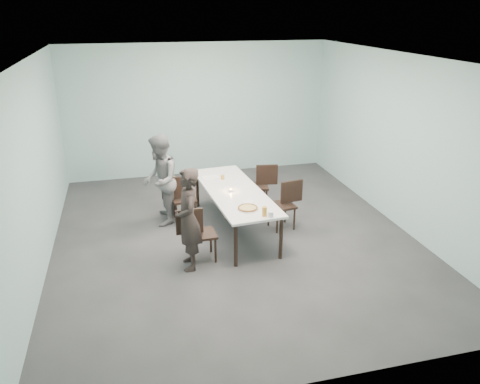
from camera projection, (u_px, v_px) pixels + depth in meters
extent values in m
plane|color=#333335|center=(234.00, 237.00, 8.10)|extent=(7.00, 7.00, 0.00)
cube|color=#A0C9C9|center=(198.00, 110.00, 10.71)|extent=(6.00, 0.02, 3.00)
cube|color=#A0C9C9|center=(319.00, 259.00, 4.40)|extent=(6.00, 0.02, 3.00)
cube|color=#A0C9C9|center=(35.00, 168.00, 6.87)|extent=(0.02, 7.00, 3.00)
cube|color=#A0C9C9|center=(399.00, 141.00, 8.23)|extent=(0.02, 7.00, 3.00)
cube|color=white|center=(233.00, 58.00, 7.00)|extent=(6.00, 7.00, 0.02)
cube|color=white|center=(234.00, 191.00, 8.10)|extent=(1.10, 2.66, 0.04)
cylinder|color=black|center=(236.00, 245.00, 7.05)|extent=(0.06, 0.06, 0.71)
cylinder|color=black|center=(197.00, 190.00, 9.20)|extent=(0.06, 0.06, 0.71)
cylinder|color=black|center=(281.00, 238.00, 7.27)|extent=(0.06, 0.06, 0.71)
cylinder|color=black|center=(233.00, 185.00, 9.42)|extent=(0.06, 0.06, 0.71)
cube|color=black|center=(202.00, 234.00, 7.24)|extent=(0.43, 0.43, 0.04)
cube|color=black|center=(189.00, 221.00, 7.10)|extent=(0.42, 0.05, 0.40)
cylinder|color=black|center=(194.00, 254.00, 7.13)|extent=(0.04, 0.04, 0.41)
cylinder|color=black|center=(190.00, 243.00, 7.43)|extent=(0.04, 0.04, 0.41)
cylinder|color=black|center=(216.00, 251.00, 7.21)|extent=(0.04, 0.04, 0.41)
cylinder|color=black|center=(211.00, 241.00, 7.52)|extent=(0.04, 0.04, 0.41)
cube|color=black|center=(184.00, 199.00, 8.56)|extent=(0.42, 0.42, 0.04)
cube|color=black|center=(173.00, 188.00, 8.43)|extent=(0.42, 0.04, 0.40)
cylinder|color=black|center=(177.00, 215.00, 8.45)|extent=(0.04, 0.04, 0.41)
cylinder|color=black|center=(175.00, 208.00, 8.76)|extent=(0.04, 0.04, 0.41)
cylinder|color=black|center=(195.00, 213.00, 8.53)|extent=(0.04, 0.04, 0.41)
cylinder|color=black|center=(193.00, 206.00, 8.83)|extent=(0.04, 0.04, 0.41)
cube|color=black|center=(282.00, 206.00, 8.28)|extent=(0.48, 0.48, 0.04)
cube|color=black|center=(292.00, 191.00, 8.26)|extent=(0.42, 0.10, 0.40)
cylinder|color=black|center=(285.00, 212.00, 8.57)|extent=(0.04, 0.04, 0.41)
cylinder|color=black|center=(294.00, 219.00, 8.28)|extent=(0.04, 0.04, 0.41)
cylinder|color=black|center=(269.00, 215.00, 8.45)|extent=(0.04, 0.04, 0.41)
cylinder|color=black|center=(277.00, 222.00, 8.16)|extent=(0.04, 0.04, 0.41)
cube|color=black|center=(257.00, 186.00, 9.16)|extent=(0.48, 0.48, 0.04)
cube|color=black|center=(267.00, 175.00, 9.09)|extent=(0.42, 0.11, 0.40)
cylinder|color=black|center=(264.00, 194.00, 9.42)|extent=(0.04, 0.04, 0.41)
cylinder|color=black|center=(266.00, 200.00, 9.10)|extent=(0.04, 0.04, 0.41)
cylinder|color=black|center=(248.00, 194.00, 9.39)|extent=(0.04, 0.04, 0.41)
cylinder|color=black|center=(249.00, 201.00, 9.08)|extent=(0.04, 0.04, 0.41)
imported|color=black|center=(188.00, 219.00, 6.89)|extent=(0.40, 0.59, 1.58)
imported|color=slate|center=(160.00, 180.00, 8.36)|extent=(0.74, 0.89, 1.64)
cylinder|color=white|center=(248.00, 209.00, 7.34)|extent=(0.34, 0.34, 0.01)
cylinder|color=#CDBB74|center=(248.00, 208.00, 7.33)|extent=(0.30, 0.30, 0.01)
torus|color=brown|center=(248.00, 208.00, 7.33)|extent=(0.32, 0.32, 0.03)
cylinder|color=white|center=(248.00, 202.00, 7.60)|extent=(0.18, 0.18, 0.01)
cylinder|color=#BF8529|center=(264.00, 212.00, 7.07)|extent=(0.08, 0.08, 0.15)
cylinder|color=silver|center=(271.00, 214.00, 7.04)|extent=(0.08, 0.08, 0.09)
cylinder|color=silver|center=(231.00, 190.00, 8.04)|extent=(0.06, 0.06, 0.03)
cylinder|color=orange|center=(231.00, 189.00, 8.03)|extent=(0.04, 0.04, 0.01)
cylinder|color=#BF8529|center=(223.00, 177.00, 8.60)|extent=(0.07, 0.07, 0.08)
cube|color=silver|center=(211.00, 177.00, 8.71)|extent=(0.32, 0.24, 0.01)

